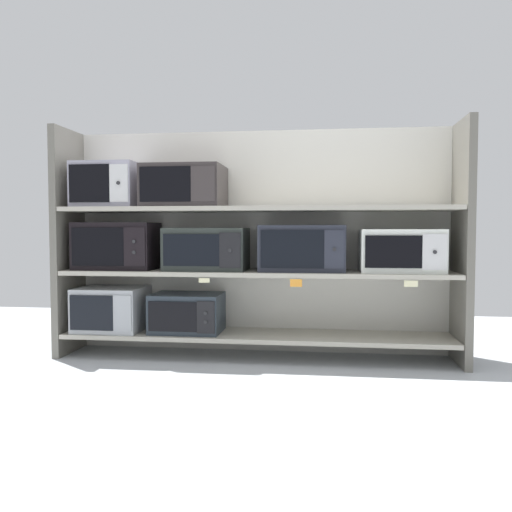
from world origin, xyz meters
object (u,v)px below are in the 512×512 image
microwave_7 (185,186)px  microwave_6 (109,185)px  microwave_1 (187,313)px  microwave_2 (117,246)px  microwave_3 (207,249)px  microwave_0 (112,309)px  microwave_5 (401,251)px  microwave_4 (302,248)px

microwave_7 → microwave_6: bearing=-180.0°
microwave_1 → microwave_2: bearing=-180.0°
microwave_3 → microwave_7: 0.46m
microwave_2 → microwave_6: 0.43m
microwave_0 → microwave_5: (2.00, 0.00, 0.42)m
microwave_0 → microwave_2: (0.05, -0.00, 0.45)m
microwave_2 → microwave_4: microwave_2 is taller
microwave_3 → microwave_6: (-0.70, -0.00, 0.45)m
microwave_0 → microwave_2: size_ratio=0.83×
microwave_0 → microwave_7: size_ratio=0.85×
microwave_3 → microwave_4: microwave_4 is taller
microwave_3 → microwave_4: (0.66, -0.00, 0.01)m
microwave_4 → microwave_2: bearing=180.0°
microwave_3 → microwave_4: 0.66m
microwave_2 → microwave_7: 0.64m
microwave_1 → microwave_4: microwave_4 is taller
microwave_2 → microwave_3: size_ratio=0.99×
microwave_0 → microwave_7: (0.54, -0.00, 0.86)m
microwave_1 → microwave_2: microwave_2 is taller
microwave_0 → microwave_7: microwave_7 is taller
microwave_5 → microwave_7: (-1.46, -0.00, 0.44)m
microwave_7 → microwave_2: bearing=-180.0°
microwave_3 → microwave_4: size_ratio=0.97×
microwave_5 → microwave_3: bearing=-180.0°
microwave_4 → microwave_7: bearing=180.0°
microwave_6 → microwave_5: bearing=0.0°
microwave_2 → microwave_0: bearing=179.9°
microwave_5 → microwave_7: size_ratio=0.99×
microwave_4 → microwave_6: size_ratio=1.30×
microwave_1 → microwave_2: 0.69m
microwave_2 → microwave_1: bearing=0.0°
microwave_1 → microwave_6: microwave_6 is taller
microwave_0 → microwave_4: microwave_4 is taller
microwave_0 → microwave_3: 0.82m
microwave_7 → microwave_5: bearing=0.0°
microwave_1 → microwave_4: bearing=-0.0°
microwave_3 → microwave_7: (-0.16, -0.00, 0.43)m
microwave_5 → microwave_6: size_ratio=1.21×
microwave_5 → microwave_6: bearing=-180.0°
microwave_5 → microwave_7: 1.53m
microwave_0 → microwave_4: (1.35, -0.00, 0.44)m
microwave_7 → microwave_0: bearing=180.0°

